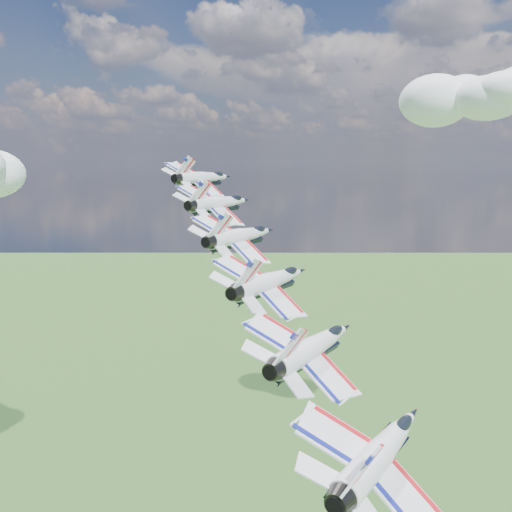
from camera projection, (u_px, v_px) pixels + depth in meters
The scene contains 7 objects.
cloud_far at pixel (474, 96), 230.27m from camera, with size 55.58×43.67×21.83m, color white.
jet_0 at pixel (204, 177), 96.93m from camera, with size 10.89×16.13×4.82m, color white, non-canonical shape.
jet_1 at pixel (221, 203), 85.42m from camera, with size 10.89×16.13×4.82m, color white, non-canonical shape.
jet_2 at pixel (242, 235), 73.92m from camera, with size 10.89×16.13×4.82m, color white, non-canonical shape.
jet_3 at pixel (272, 280), 62.41m from camera, with size 10.89×16.13×4.82m, color silver, non-canonical shape.
jet_4 at pixel (315, 346), 50.90m from camera, with size 10.89×16.13×4.82m, color white, non-canonical shape.
jet_5 at pixel (383, 449), 39.40m from camera, with size 10.89×16.13×4.82m, color white, non-canonical shape.
Camera 1 is at (44.39, -46.54, 155.94)m, focal length 40.00 mm.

